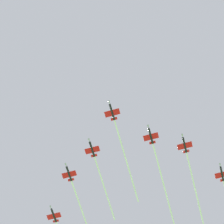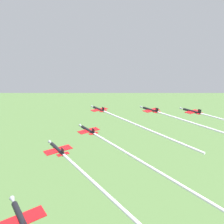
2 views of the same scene
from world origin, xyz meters
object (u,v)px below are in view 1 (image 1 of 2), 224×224
Objects in this scene: jet_lead at (121,143)px; jet_starboard_inner at (99,172)px; jet_starboard_outer at (79,203)px; jet_port_outer at (193,181)px; jet_port_inner at (159,169)px.

jet_starboard_inner is (-11.68, 15.43, 1.06)m from jet_lead.
jet_port_outer is at bearing -177.32° from jet_starboard_outer.
jet_port_outer is (35.05, 22.31, -0.16)m from jet_lead.
jet_starboard_outer is at bearing -42.07° from jet_lead.
jet_port_outer is (16.86, 8.11, 0.90)m from jet_port_inner.
jet_starboard_outer reaches higher than jet_lead.
jet_starboard_inner is 47.25m from jet_port_outer.
jet_port_outer is at bearing -159.22° from jet_starboard_inner.
jet_port_outer is at bearing -135.11° from jet_lead.
jet_starboard_inner reaches higher than jet_lead.
jet_lead is at bearing 137.93° from jet_starboard_outer.
jet_starboard_inner reaches higher than jet_port_inner.
jet_lead is 0.95× the size of jet_port_inner.
jet_starboard_outer is (-58.10, 9.96, 0.32)m from jet_port_outer.
jet_port_inner is 18.73m from jet_port_outer.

